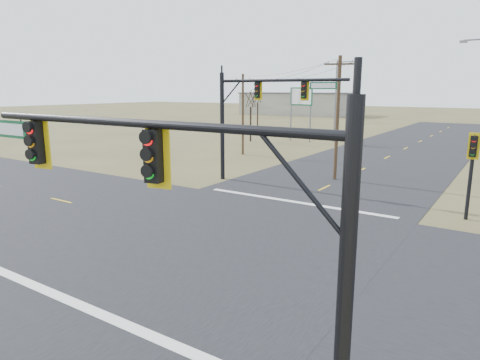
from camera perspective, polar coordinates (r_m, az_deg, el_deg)
name	(u,v)px	position (r m, az deg, el deg)	size (l,w,h in m)	color
ground	(222,238)	(19.62, -2.43, -7.74)	(320.00, 320.00, 0.00)	brown
road_ew	(222,238)	(19.62, -2.43, -7.71)	(160.00, 14.00, 0.02)	black
road_ns	(222,238)	(19.62, -2.43, -7.70)	(14.00, 160.00, 0.02)	black
stop_bar_near	(81,306)	(14.72, -20.43, -15.42)	(12.00, 0.40, 0.01)	silver
stop_bar_far	(295,202)	(25.79, 7.36, -2.91)	(12.00, 0.40, 0.01)	silver
mast_arm_near	(159,184)	(8.62, -10.75, -0.47)	(10.33, 0.50, 6.56)	black
mast_arm_far	(255,105)	(30.08, 2.02, 10.02)	(9.63, 0.52, 7.80)	black
pedestal_signal_ne	(472,157)	(24.44, 28.58, 2.72)	(0.56, 0.49, 4.54)	black
utility_pole_near	(337,116)	(32.25, 12.87, 8.26)	(2.06, 0.98, 8.98)	#4C3520
utility_pole_far	(243,113)	(44.05, 0.38, 8.95)	(1.99, 0.24, 8.14)	#4C3520
highway_sign	(301,104)	(56.02, 8.12, 10.01)	(3.56, 1.04, 6.88)	slate
streetlight_c	(337,97)	(55.95, 12.85, 10.75)	(2.82, 0.28, 10.13)	slate
bare_tree_a	(251,98)	(55.41, 1.44, 10.83)	(2.92, 2.92, 6.95)	black
bare_tree_b	(258,96)	(69.53, 2.38, 11.15)	(3.55, 3.55, 7.01)	black
warehouse_left	(297,104)	(116.69, 7.65, 9.99)	(28.00, 14.00, 5.50)	#ADA799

